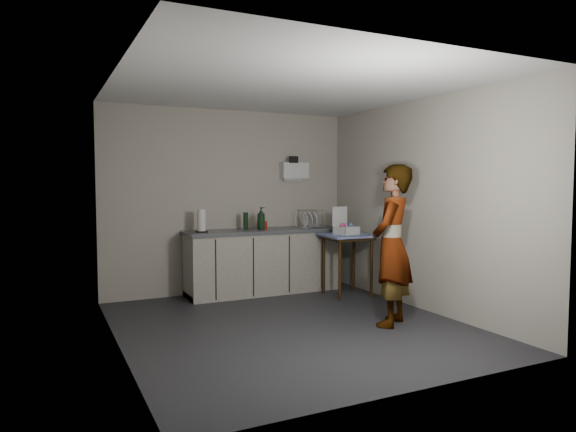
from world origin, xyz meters
name	(u,v)px	position (x,y,z in m)	size (l,w,h in m)	color
ground	(291,326)	(0.00, 0.00, 0.00)	(4.00, 4.00, 0.00)	#25262A
wall_back	(230,202)	(0.00, 1.99, 1.30)	(3.60, 0.02, 2.60)	beige
wall_right	(421,205)	(1.79, 0.00, 1.30)	(0.02, 4.00, 2.60)	beige
wall_left	(118,212)	(-1.79, 0.00, 1.30)	(0.02, 4.00, 2.60)	beige
ceiling	(291,87)	(0.00, 0.00, 2.60)	(3.60, 4.00, 0.01)	white
kitchen_counter	(263,263)	(0.40, 1.70, 0.43)	(2.24, 0.62, 0.91)	black
wall_shelf	(294,171)	(1.00, 1.92, 1.75)	(0.42, 0.18, 0.37)	white
side_table	(347,242)	(1.39, 1.04, 0.74)	(0.70, 0.70, 0.85)	#3E260E
standing_man	(392,245)	(1.02, -0.44, 0.88)	(0.65, 0.42, 1.77)	#B2A593
soap_bottle	(261,218)	(0.34, 1.64, 1.07)	(0.12, 0.12, 0.32)	black
soda_can	(265,225)	(0.43, 1.71, 0.97)	(0.06, 0.06, 0.11)	red
dark_bottle	(246,221)	(0.15, 1.73, 1.03)	(0.07, 0.07, 0.24)	black
paper_towel	(202,221)	(-0.51, 1.67, 1.05)	(0.17, 0.17, 0.30)	black
dish_rack	(310,223)	(1.13, 1.65, 0.97)	(0.37, 0.28, 0.26)	silver
bakery_box	(345,228)	(1.36, 1.05, 0.94)	(0.31, 0.32, 0.38)	white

